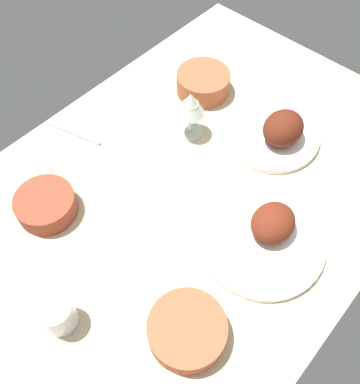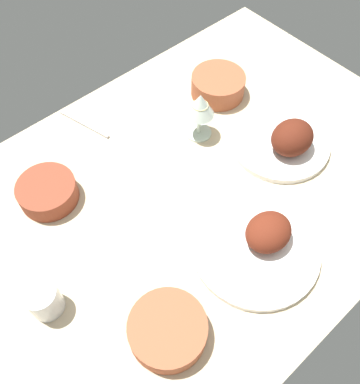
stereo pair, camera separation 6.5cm
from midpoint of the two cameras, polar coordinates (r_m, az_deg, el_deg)
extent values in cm
cube|color=#C6B28E|center=(104.90, 1.77, -1.29)|extent=(140.00, 90.00, 4.00)
cylinder|color=white|center=(116.59, 14.99, 6.58)|extent=(26.76, 26.76, 1.60)
ellipsoid|color=#511E11|center=(112.05, 16.72, 7.07)|extent=(11.69, 9.99, 8.53)
cylinder|color=white|center=(97.49, 12.17, -7.63)|extent=(29.13, 29.13, 1.60)
ellipsoid|color=#602314|center=(95.50, 13.91, -5.42)|extent=(11.14, 9.45, 6.91)
cylinder|color=brown|center=(104.80, -15.97, -0.06)|extent=(14.31, 14.31, 5.27)
cylinder|color=white|center=(103.09, -16.24, 0.59)|extent=(11.73, 11.73, 1.00)
cylinder|color=#A35133|center=(87.14, 0.54, -18.44)|extent=(15.94, 15.94, 5.13)
cylinder|color=#DBCC7A|center=(85.15, 0.55, -18.08)|extent=(13.07, 13.07, 1.00)
cylinder|color=#A35133|center=(125.38, 6.74, 14.24)|extent=(15.51, 15.51, 6.24)
cylinder|color=#4C192D|center=(123.65, 6.87, 15.14)|extent=(12.72, 12.72, 1.00)
cylinder|color=silver|center=(115.90, 4.19, 8.05)|extent=(7.00, 7.00, 0.50)
cylinder|color=silver|center=(113.13, 4.30, 9.31)|extent=(1.00, 1.00, 7.00)
cone|color=silver|center=(108.29, 4.53, 11.74)|extent=(7.60, 7.60, 6.50)
cylinder|color=beige|center=(109.31, 4.48, 11.20)|extent=(4.18, 4.18, 2.80)
cylinder|color=silver|center=(90.77, -16.13, -14.08)|extent=(6.97, 6.97, 7.99)
cube|color=silver|center=(119.75, -11.41, 9.01)|extent=(5.39, 16.64, 0.80)
camera|label=1|loc=(0.03, -88.17, 2.77)|focal=39.02mm
camera|label=2|loc=(0.03, 91.83, -2.77)|focal=39.02mm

